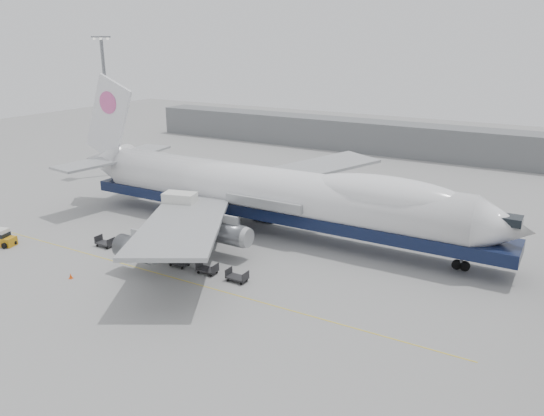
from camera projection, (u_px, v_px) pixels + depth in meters
The scene contains 14 objects.
ground at pixel (219, 262), 62.12m from camera, with size 260.00×260.00×0.00m, color gray.
apron_line at pixel (186, 281), 57.18m from camera, with size 60.00×0.15×0.01m, color gold.
hangar at pixel (359, 135), 123.48m from camera, with size 110.00×8.00×7.00m, color slate.
floodlight_mast at pixel (107, 100), 97.63m from camera, with size 2.40×2.40×25.43m.
airliner at pixel (274, 192), 69.98m from camera, with size 67.00×55.30×19.98m.
catering_truck at pixel (181, 212), 69.19m from camera, with size 4.93×3.91×6.00m.
baggage_tug at pixel (2, 238), 66.91m from camera, with size 3.24×2.25×2.15m.
traffic_cone at pixel (71, 276), 57.79m from camera, with size 0.41×0.41×0.61m.
dolly_0 at pixel (105, 243), 66.59m from camera, with size 2.30×1.35×1.30m.
dolly_1 at pixel (128, 249), 64.68m from camera, with size 2.30×1.35×1.30m.
dolly_2 at pixel (153, 255), 62.77m from camera, with size 2.30×1.35×1.30m.
dolly_3 at pixel (179, 262), 60.86m from camera, with size 2.30×1.35×1.30m.
dolly_4 at pixel (207, 269), 58.94m from camera, with size 2.30×1.35×1.30m.
dolly_5 at pixel (237, 277), 57.03m from camera, with size 2.30×1.35×1.30m.
Camera 1 is at (34.17, -46.33, 24.98)m, focal length 35.00 mm.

